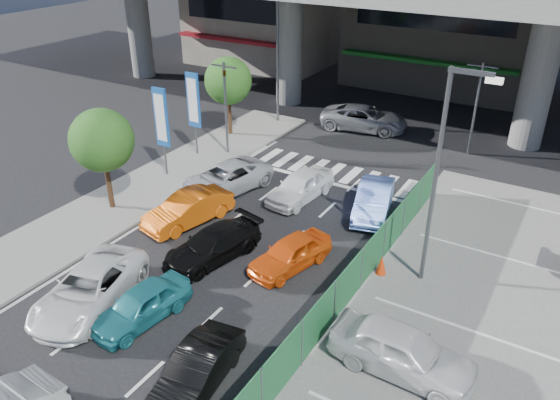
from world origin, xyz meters
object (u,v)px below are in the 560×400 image
Objects in this scene: sedan_black_mid at (213,245)px; signboard_near at (161,120)px; tree_near at (102,141)px; hatch_black_mid_right at (197,370)px; tree_far at (228,81)px; kei_truck_front_right at (374,200)px; crossing_wagon_silver at (364,118)px; taxi_orange_left at (188,209)px; sedan_white_mid_left at (89,288)px; taxi_orange_right at (290,253)px; street_lamp_right at (443,164)px; street_lamp_left at (280,49)px; sedan_white_front_mid at (300,186)px; taxi_teal_mid at (141,305)px; traffic_cone at (381,265)px; wagon_silver_front_left at (225,179)px; traffic_light_left at (225,86)px; signboard_far at (193,103)px; traffic_light_right at (479,86)px; parked_sedan_white at (402,351)px.

signboard_near is at bearing 156.80° from sedan_black_mid.
tree_near is 1.28× the size of hatch_black_mid_right.
kei_truck_front_right is at bearing -22.64° from tree_far.
kei_truck_front_right is 0.78× the size of crossing_wagon_silver.
kei_truck_front_right is (0.40, 12.19, 0.07)m from hatch_black_mid_right.
hatch_black_mid_right is 9.55m from taxi_orange_left.
sedan_white_mid_left is 7.35m from taxi_orange_right.
street_lamp_left is at bearing 138.37° from street_lamp_right.
sedan_black_mid is 6.23m from sedan_white_front_mid.
tree_far is 1.12× the size of sedan_black_mid.
taxi_teal_mid is 10.40m from sedan_white_front_mid.
traffic_cone is (12.80, -2.50, -2.62)m from signboard_near.
wagon_silver_front_left reaches higher than taxi_orange_right.
taxi_teal_mid is (5.88, -13.06, -3.31)m from traffic_light_left.
street_lamp_left is 7.32m from signboard_far.
traffic_light_left is 14.71m from taxi_teal_mid.
signboard_near is 4.33m from wagon_silver_front_left.
traffic_cone is at bearing -28.85° from traffic_light_left.
taxi_orange_right is at bearing -101.81° from traffic_light_right.
crossing_wagon_silver is (5.03, 7.63, -3.19)m from traffic_light_left.
wagon_silver_front_left is (4.22, -6.38, -2.70)m from tree_far.
hatch_black_mid_right is (-4.06, -8.41, -4.15)m from street_lamp_right.
traffic_light_left and traffic_light_right have the same top height.
signboard_far is at bearing 159.23° from kei_truck_front_right.
signboard_near reaches higher than taxi_orange_left.
street_lamp_left is 4.04m from tree_far.
signboard_near is 0.98× the size of tree_near.
crossing_wagon_silver is (-3.57, 15.45, 0.12)m from taxi_orange_right.
taxi_teal_mid is at bearing -52.77° from signboard_near.
traffic_light_left is 0.97× the size of crossing_wagon_silver.
tree_far is 17.49m from taxi_teal_mid.
hatch_black_mid_right is 1.03× the size of taxi_orange_right.
sedan_black_mid reaches higher than traffic_cone.
sedan_white_front_mid is at bearing 130.00° from taxi_orange_right.
signboard_near is (-14.37, 1.99, -1.71)m from street_lamp_right.
kei_truck_front_right reaches higher than taxi_teal_mid.
sedan_white_mid_left is 4.88m from sedan_black_mid.
parked_sedan_white is at bearing -40.29° from tree_far.
parked_sedan_white reaches higher than crossing_wagon_silver.
taxi_orange_left is at bearing -37.91° from signboard_near.
sedan_white_front_mid is 3.57m from kei_truck_front_right.
traffic_cone is (11.80, -6.50, -3.49)m from traffic_light_left.
tree_near is 7.11m from sedan_black_mid.
wagon_silver_front_left is at bearing 82.05° from sedan_white_mid_left.
wagon_silver_front_left is (2.62, -3.88, -3.25)m from traffic_light_left.
traffic_light_left is 1.43× the size of taxi_orange_right.
tree_near is 13.03m from traffic_cone.
wagon_silver_front_left is at bearing 116.74° from taxi_teal_mid.
street_lamp_left is 1.87× the size of sedan_black_mid.
kei_truck_front_right is (9.72, -2.22, -3.25)m from traffic_light_left.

